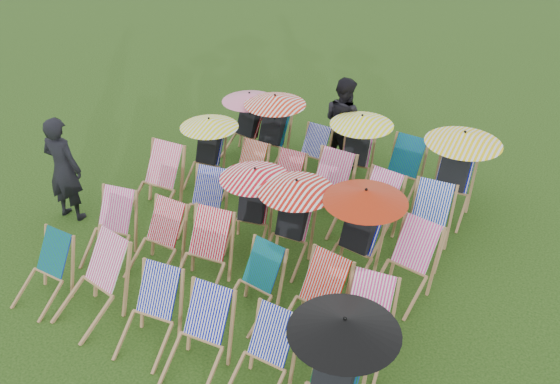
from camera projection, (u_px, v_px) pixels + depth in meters
The scene contains 33 objects.
ground at pixel (266, 252), 9.13m from camera, with size 100.00×100.00×0.00m, color black.
deckchair_0 at pixel (42, 272), 8.06m from camera, with size 0.59×0.81×0.87m.
deckchair_1 at pixel (91, 283), 7.76m from camera, with size 0.83×1.04×1.02m.
deckchair_2 at pixel (148, 314), 7.35m from camera, with size 0.70×0.91×0.92m.
deckchair_3 at pixel (197, 338), 7.01m from camera, with size 0.68×0.91×0.94m.
deckchair_4 at pixel (261, 359), 6.77m from camera, with size 0.62×0.85×0.90m.
deckchair_5 at pixel (334, 371), 6.29m from camera, with size 1.14×1.20×1.35m.
deckchair_6 at pixel (108, 229), 8.83m from camera, with size 0.75×0.94×0.93m.
deckchair_7 at pixel (156, 241), 8.59m from camera, with size 0.62×0.86×0.92m.
deckchair_8 at pixel (202, 255), 8.27m from camera, with size 0.75×0.97×0.98m.
deckchair_9 at pixel (251, 285), 7.83m from camera, with size 0.69×0.88×0.88m.
deckchair_10 at pixel (312, 303), 7.48m from camera, with size 0.77×0.98×0.98m.
deckchair_11 at pixel (363, 325), 7.18m from camera, with size 0.71×0.93×0.95m.
deckchair_12 at pixel (154, 183), 9.82m from camera, with size 0.72×0.98×1.03m.
deckchair_13 at pixel (203, 204), 9.41m from camera, with size 0.71×0.90×0.89m.
deckchair_14 at pixel (251, 206), 9.02m from camera, with size 1.02×1.12×1.22m.
deckchair_15 at pixel (290, 220), 8.64m from camera, with size 1.08×1.13×1.28m.
deckchair_16 at pixel (356, 232), 8.35m from camera, with size 1.13×1.20×1.34m.
deckchair_17 at pixel (405, 265), 8.11m from camera, with size 0.78×0.98×0.97m.
deckchair_18 at pixel (206, 150), 10.54m from camera, with size 0.98×1.05×1.16m.
deckchair_19 at pixel (245, 173), 10.26m from camera, with size 0.57×0.79×0.85m.
deckchair_20 at pixel (283, 183), 10.01m from camera, with size 0.58×0.79×0.83m.
deckchair_21 at pixel (324, 191), 9.60m from camera, with size 0.72×0.98×1.03m.
deckchair_22 at pixel (372, 210), 9.22m from camera, with size 0.75×0.96×0.96m.
deckchair_23 at pixel (426, 224), 8.90m from camera, with size 0.70×0.93×0.97m.
deckchair_24 at pixel (245, 122), 11.42m from camera, with size 1.00×1.06×1.19m.
deckchair_25 at pixel (270, 129), 11.07m from camera, with size 1.09×1.13×1.30m.
deckchair_26 at pixel (309, 154), 10.83m from camera, with size 0.59×0.79×0.83m.
deckchair_27 at pixel (356, 150), 10.44m from camera, with size 1.06×1.14×1.25m.
deckchair_28 at pixel (400, 172), 10.18m from camera, with size 0.69×0.92×0.96m.
deckchair_29 at pixel (454, 172), 9.65m from camera, with size 1.17×1.23×1.39m.
person_left at pixel (63, 169), 9.50m from camera, with size 0.63×0.41×1.72m, color black.
person_rear at pixel (344, 121), 11.03m from camera, with size 0.79×0.62×1.63m, color black.
Camera 1 is at (3.75, -6.26, 5.57)m, focal length 40.00 mm.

